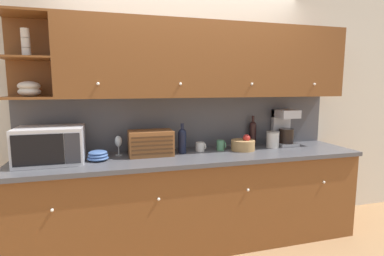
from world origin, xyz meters
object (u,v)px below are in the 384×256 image
bread_box (151,143)px  fruit_basket (243,145)px  wine_glass (118,142)px  coffee_maker (284,127)px  microwave (50,145)px  mug (221,145)px  second_wine_bottle (253,132)px  mug_blue_second (200,147)px  wine_bottle (182,140)px  bowl_stack_on_counter (98,156)px  storage_canister (273,139)px

bread_box → fruit_basket: bearing=-1.8°
wine_glass → coffee_maker: 1.81m
microwave → coffee_maker: bearing=4.2°
mug → second_wine_bottle: second_wine_bottle is taller
mug_blue_second → wine_glass: bearing=178.1°
mug → fruit_basket: size_ratio=0.43×
wine_glass → wine_bottle: 0.61m
bowl_stack_on_counter → second_wine_bottle: 1.65m
mug → coffee_maker: (0.79, 0.08, 0.15)m
wine_glass → coffee_maker: size_ratio=0.48×
storage_canister → bread_box: bearing=-179.7°
coffee_maker → storage_canister: bearing=-153.3°
storage_canister → bowl_stack_on_counter: bearing=-177.2°
second_wine_bottle → fruit_basket: bearing=-136.7°
bread_box → mug: size_ratio=3.95×
microwave → bread_box: (0.86, 0.07, -0.04)m
bread_box → second_wine_bottle: 1.16m
bowl_stack_on_counter → wine_glass: 0.26m
fruit_basket → storage_canister: bearing=5.8°
bread_box → wine_glass: bearing=165.0°
bowl_stack_on_counter → fruit_basket: bearing=2.0°
fruit_basket → second_wine_bottle: (0.20, 0.19, 0.09)m
microwave → wine_glass: bearing=14.3°
bowl_stack_on_counter → wine_bottle: bearing=6.1°
fruit_basket → microwave: bearing=-178.9°
storage_canister → mug_blue_second: bearing=176.8°
fruit_basket → storage_canister: 0.37m
wine_glass → mug_blue_second: 0.81m
mug_blue_second → wine_bottle: bearing=-166.9°
second_wine_bottle → storage_canister: second_wine_bottle is taller
bread_box → coffee_maker: size_ratio=1.04×
bread_box → fruit_basket: (0.95, -0.03, -0.06)m
wine_glass → mug: size_ratio=1.82×
microwave → wine_bottle: 1.17m
coffee_maker → wine_bottle: bearing=-175.1°
mug_blue_second → bread_box: bearing=-174.1°
mug_blue_second → fruit_basket: 0.44m
fruit_basket → coffee_maker: coffee_maker is taller
wine_glass → mug_blue_second: size_ratio=1.86×
bread_box → wine_bottle: size_ratio=1.39×
coffee_maker → bowl_stack_on_counter: bearing=-174.6°
wine_glass → storage_canister: bearing=-2.5°
bread_box → wine_bottle: wine_bottle is taller
microwave → bread_box: bearing=4.3°
wine_glass → mug: bearing=-2.9°
mug → bowl_stack_on_counter: bearing=-175.0°
bowl_stack_on_counter → mug_blue_second: bowl_stack_on_counter is taller
bowl_stack_on_counter → mug_blue_second: size_ratio=1.81×
fruit_basket → storage_canister: storage_canister is taller
bowl_stack_on_counter → fruit_basket: (1.43, 0.05, 0.01)m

